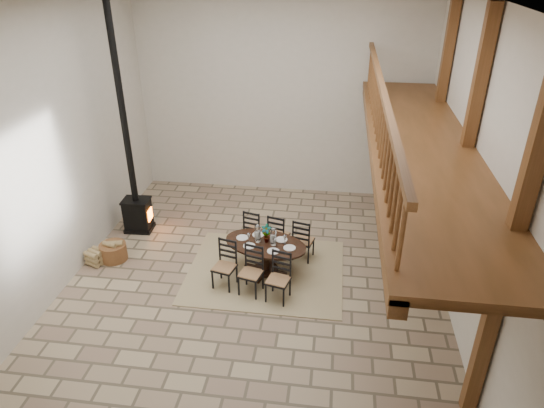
# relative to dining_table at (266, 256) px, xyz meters

# --- Properties ---
(ground) EXTENTS (8.00, 8.00, 0.00)m
(ground) POSITION_rel_dining_table_xyz_m (-0.16, -0.28, -0.36)
(ground) COLOR tan
(ground) RESTS_ON ground
(room_shell) EXTENTS (7.02, 8.02, 5.01)m
(room_shell) POSITION_rel_dining_table_xyz_m (1.03, -0.28, 2.65)
(room_shell) COLOR beige
(room_shell) RESTS_ON ground
(rug) EXTENTS (3.00, 2.50, 0.02)m
(rug) POSITION_rel_dining_table_xyz_m (-0.00, -0.00, -0.35)
(rug) COLOR tan
(rug) RESTS_ON ground
(dining_table) EXTENTS (1.83, 2.08, 1.03)m
(dining_table) POSITION_rel_dining_table_xyz_m (0.00, 0.00, 0.00)
(dining_table) COLOR black
(dining_table) RESTS_ON ground
(wood_stove) EXTENTS (0.61, 0.48, 5.00)m
(wood_stove) POSITION_rel_dining_table_xyz_m (-3.04, 1.19, 0.79)
(wood_stove) COLOR black
(wood_stove) RESTS_ON ground
(log_basket) EXTENTS (0.53, 0.53, 0.44)m
(log_basket) POSITION_rel_dining_table_xyz_m (-3.12, 0.01, -0.17)
(log_basket) COLOR brown
(log_basket) RESTS_ON ground
(log_stack) EXTENTS (0.40, 0.41, 0.32)m
(log_stack) POSITION_rel_dining_table_xyz_m (-3.41, -0.20, -0.20)
(log_stack) COLOR tan
(log_stack) RESTS_ON ground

